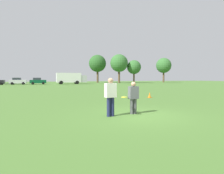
# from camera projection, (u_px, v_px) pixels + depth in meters

# --- Properties ---
(ground_plane) EXTENTS (176.24, 176.24, 0.00)m
(ground_plane) POSITION_uv_depth(u_px,v_px,m) (138.00, 115.00, 9.11)
(ground_plane) COLOR #47702D
(player_thrower) EXTENTS (0.54, 0.36, 1.78)m
(player_thrower) POSITION_uv_depth(u_px,v_px,m) (111.00, 95.00, 8.75)
(player_thrower) COLOR #1E234C
(player_thrower) RESTS_ON ground
(player_defender) EXTENTS (0.49, 0.30, 1.59)m
(player_defender) POSITION_uv_depth(u_px,v_px,m) (133.00, 96.00, 9.35)
(player_defender) COLOR #4C4C51
(player_defender) RESTS_ON ground
(frisbee) EXTENTS (0.27, 0.27, 0.03)m
(frisbee) POSITION_uv_depth(u_px,v_px,m) (124.00, 97.00, 8.76)
(frisbee) COLOR yellow
(traffic_cone) EXTENTS (0.32, 0.32, 0.48)m
(traffic_cone) POSITION_uv_depth(u_px,v_px,m) (150.00, 95.00, 17.07)
(traffic_cone) COLOR #D8590C
(traffic_cone) RESTS_ON ground
(parked_car_center) EXTENTS (4.23, 2.27, 1.82)m
(parked_car_center) POSITION_uv_depth(u_px,v_px,m) (18.00, 81.00, 50.47)
(parked_car_center) COLOR silver
(parked_car_center) RESTS_ON ground
(parked_car_mid_right) EXTENTS (4.23, 2.27, 1.82)m
(parked_car_mid_right) POSITION_uv_depth(u_px,v_px,m) (38.00, 81.00, 51.53)
(parked_car_mid_right) COLOR #0C4C2D
(parked_car_mid_right) RESTS_ON ground
(box_truck) EXTENTS (8.53, 3.10, 3.18)m
(box_truck) POSITION_uv_depth(u_px,v_px,m) (71.00, 78.00, 54.77)
(box_truck) COLOR white
(box_truck) RESTS_ON ground
(tree_east_birch) EXTENTS (6.31, 6.31, 10.25)m
(tree_east_birch) POSITION_uv_depth(u_px,v_px,m) (98.00, 64.00, 69.96)
(tree_east_birch) COLOR brown
(tree_east_birch) RESTS_ON ground
(tree_east_oak) EXTENTS (6.18, 6.18, 10.04)m
(tree_east_oak) POSITION_uv_depth(u_px,v_px,m) (119.00, 63.00, 66.47)
(tree_east_oak) COLOR brown
(tree_east_oak) RESTS_ON ground
(tree_far_east_pine) EXTENTS (5.01, 5.01, 8.15)m
(tree_far_east_pine) POSITION_uv_depth(u_px,v_px,m) (134.00, 67.00, 68.32)
(tree_far_east_pine) COLOR brown
(tree_far_east_pine) RESTS_ON ground
(tree_far_west_pine) EXTENTS (5.89, 5.89, 9.58)m
(tree_far_west_pine) POSITION_uv_depth(u_px,v_px,m) (164.00, 66.00, 74.37)
(tree_far_west_pine) COLOR brown
(tree_far_west_pine) RESTS_ON ground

